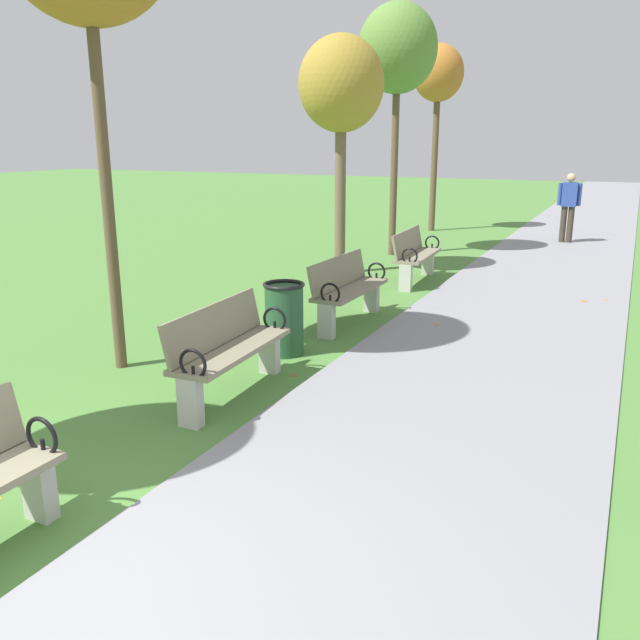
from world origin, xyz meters
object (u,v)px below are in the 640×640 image
at_px(tree_3, 341,87).
at_px(trash_bin, 284,318).
at_px(park_bench_3, 347,289).
at_px(pedestrian_walking, 569,204).
at_px(tree_5, 438,77).
at_px(park_bench_4, 415,255).
at_px(park_bench_2, 228,348).
at_px(tree_4, 398,50).

relative_size(tree_3, trash_bin, 4.95).
distance_m(park_bench_3, pedestrian_walking, 9.03).
xyz_separation_m(tree_5, pedestrian_walking, (3.53, -0.75, -3.03)).
bearing_deg(park_bench_4, tree_3, 173.24).
relative_size(park_bench_3, trash_bin, 1.91).
bearing_deg(trash_bin, pedestrian_walking, 78.76).
bearing_deg(tree_5, trash_bin, -82.38).
bearing_deg(tree_3, tree_5, 91.12).
bearing_deg(trash_bin, tree_5, 97.62).
bearing_deg(tree_5, park_bench_2, -82.55).
bearing_deg(tree_5, park_bench_4, -76.19).
xyz_separation_m(tree_4, tree_5, (-0.32, 4.11, -0.16)).
height_order(park_bench_2, tree_3, tree_3).
bearing_deg(park_bench_3, park_bench_4, 90.00).
xyz_separation_m(park_bench_2, tree_4, (-1.31, 8.33, 3.63)).
xyz_separation_m(park_bench_2, pedestrian_walking, (1.90, 11.69, 0.44)).
distance_m(park_bench_2, pedestrian_walking, 11.85).
xyz_separation_m(park_bench_3, tree_4, (-1.31, 5.46, 3.63)).
bearing_deg(tree_4, park_bench_4, -62.51).
xyz_separation_m(park_bench_4, tree_3, (-1.50, 0.18, 2.79)).
relative_size(park_bench_3, tree_3, 0.39).
height_order(park_bench_3, park_bench_4, same).
relative_size(park_bench_2, tree_4, 0.32).
bearing_deg(pedestrian_walking, trash_bin, -101.24).
relative_size(park_bench_2, tree_5, 0.34).
bearing_deg(tree_5, tree_4, -85.53).
bearing_deg(tree_4, trash_bin, -80.53).
xyz_separation_m(park_bench_2, park_bench_3, (-0.00, 2.87, 0.00)).
distance_m(park_bench_4, pedestrian_walking, 6.18).
relative_size(park_bench_3, pedestrian_walking, 0.99).
bearing_deg(trash_bin, park_bench_4, 88.10).
distance_m(park_bench_2, tree_4, 9.18).
distance_m(tree_5, trash_bin, 11.70).
bearing_deg(park_bench_2, park_bench_3, 90.00).
height_order(park_bench_4, tree_4, tree_4).
bearing_deg(pedestrian_walking, tree_3, -120.88).
height_order(park_bench_3, trash_bin, park_bench_3).
bearing_deg(park_bench_3, pedestrian_walking, 77.84).
distance_m(park_bench_2, tree_3, 6.78).
bearing_deg(pedestrian_walking, tree_4, -133.68).
bearing_deg(tree_3, park_bench_4, -6.76).
height_order(park_bench_2, park_bench_4, same).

